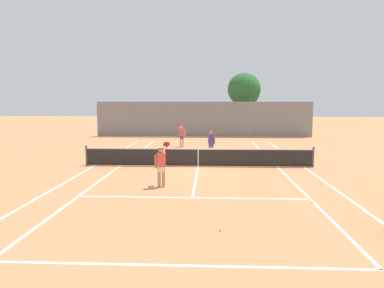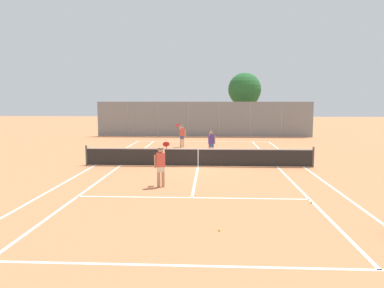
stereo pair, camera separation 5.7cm
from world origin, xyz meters
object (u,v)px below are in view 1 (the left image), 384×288
object	(u,v)px
tennis_net	(198,157)
loose_tennis_ball_3	(312,202)
loose_tennis_ball_0	(143,147)
loose_tennis_ball_1	(221,230)
player_far_right	(211,142)
tree_behind_left	(245,91)
player_far_left	(182,135)
loose_tennis_ball_2	(201,149)
player_near_side	(161,164)

from	to	relation	value
tennis_net	loose_tennis_ball_3	world-z (taller)	tennis_net
tennis_net	loose_tennis_ball_0	distance (m)	8.64
loose_tennis_ball_1	player_far_right	bearing A→B (deg)	90.92
tennis_net	tree_behind_left	bearing A→B (deg)	77.75
tree_behind_left	player_far_left	bearing A→B (deg)	-116.69
tennis_net	loose_tennis_ball_2	xyz separation A→B (m)	(-0.00, 6.59, -0.48)
loose_tennis_ball_2	loose_tennis_ball_3	xyz separation A→B (m)	(4.07, -13.49, 0.00)
loose_tennis_ball_2	player_far_left	bearing A→B (deg)	136.72
player_near_side	loose_tennis_ball_3	size ratio (longest dim) A/B	26.88
tennis_net	player_far_left	bearing A→B (deg)	100.39
tree_behind_left	loose_tennis_ball_3	bearing A→B (deg)	-90.20
player_far_left	loose_tennis_ball_0	bearing A→B (deg)	-170.27
player_far_right	loose_tennis_ball_1	world-z (taller)	player_far_right
loose_tennis_ball_0	loose_tennis_ball_3	size ratio (longest dim) A/B	1.00
loose_tennis_ball_0	loose_tennis_ball_1	distance (m)	18.00
player_near_side	tree_behind_left	size ratio (longest dim) A/B	0.29
loose_tennis_ball_1	tree_behind_left	bearing A→B (deg)	83.58
loose_tennis_ball_3	player_far_left	bearing A→B (deg)	110.38
loose_tennis_ball_3	player_far_right	bearing A→B (deg)	108.19
loose_tennis_ball_0	tree_behind_left	distance (m)	15.05
player_far_left	player_far_right	world-z (taller)	player_far_left
loose_tennis_ball_0	loose_tennis_ball_2	size ratio (longest dim) A/B	1.00
loose_tennis_ball_3	loose_tennis_ball_1	bearing A→B (deg)	-137.83
player_near_side	loose_tennis_ball_3	bearing A→B (deg)	-21.43
loose_tennis_ball_3	tennis_net	bearing A→B (deg)	120.48
player_near_side	loose_tennis_ball_1	world-z (taller)	player_near_side
player_near_side	loose_tennis_ball_2	distance (m)	11.49
player_far_left	loose_tennis_ball_2	xyz separation A→B (m)	(1.46, -1.37, -0.89)
player_far_right	loose_tennis_ball_2	distance (m)	3.42
player_near_side	loose_tennis_ball_3	distance (m)	5.85
player_near_side	tree_behind_left	world-z (taller)	tree_behind_left
player_far_left	tree_behind_left	bearing A→B (deg)	63.31
player_far_right	loose_tennis_ball_0	distance (m)	6.53
player_far_right	player_near_side	bearing A→B (deg)	-103.87
player_far_left	loose_tennis_ball_3	distance (m)	15.88
loose_tennis_ball_3	tree_behind_left	world-z (taller)	tree_behind_left
loose_tennis_ball_0	tree_behind_left	size ratio (longest dim) A/B	0.01
player_far_left	loose_tennis_ball_0	world-z (taller)	player_far_left
player_near_side	loose_tennis_ball_0	size ratio (longest dim) A/B	26.88
tennis_net	loose_tennis_ball_3	size ratio (longest dim) A/B	181.82
tennis_net	loose_tennis_ball_1	bearing A→B (deg)	-84.73
loose_tennis_ball_3	loose_tennis_ball_0	bearing A→B (deg)	120.18
player_near_side	loose_tennis_ball_3	xyz separation A→B (m)	(5.38, -2.11, -0.89)
tree_behind_left	loose_tennis_ball_2	bearing A→B (deg)	-108.34
tennis_net	loose_tennis_ball_3	bearing A→B (deg)	-59.52
loose_tennis_ball_0	loose_tennis_ball_1	bearing A→B (deg)	-73.21
player_far_right	loose_tennis_ball_3	world-z (taller)	player_far_right
player_near_side	loose_tennis_ball_2	bearing A→B (deg)	83.40
player_far_right	loose_tennis_ball_1	xyz separation A→B (m)	(0.21, -13.12, -0.88)
player_near_side	loose_tennis_ball_1	bearing A→B (deg)	-65.93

